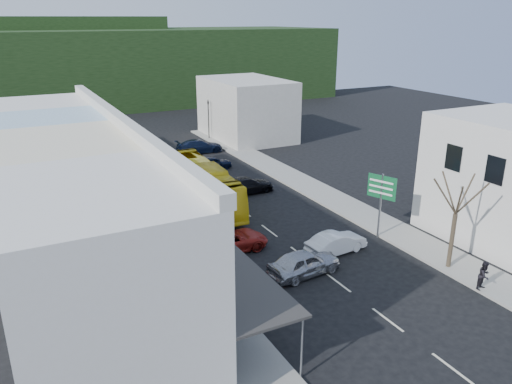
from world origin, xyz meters
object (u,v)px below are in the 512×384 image
at_px(direction_sign, 380,206).
at_px(traffic_signal, 209,120).
at_px(car_red, 231,240).
at_px(street_tree, 455,214).
at_px(pedestrian_right, 484,275).
at_px(car_white, 336,242).
at_px(bus, 201,186).
at_px(pedestrian_left, 179,236).
at_px(car_silver, 304,264).

xyz_separation_m(direction_sign, traffic_signal, (0.68, 31.46, 0.15)).
height_order(car_red, traffic_signal, traffic_signal).
bearing_deg(street_tree, direction_sign, 98.14).
height_order(pedestrian_right, traffic_signal, traffic_signal).
distance_m(pedestrian_right, traffic_signal, 39.49).
bearing_deg(car_white, bus, 14.26).
relative_size(car_white, car_red, 0.96).
xyz_separation_m(pedestrian_left, traffic_signal, (13.10, 27.42, 1.36)).
xyz_separation_m(car_red, pedestrian_right, (9.89, -10.71, 0.30)).
distance_m(car_red, traffic_signal, 30.55).
relative_size(car_red, street_tree, 0.67).
xyz_separation_m(car_white, traffic_signal, (4.53, 32.07, 1.66)).
bearing_deg(pedestrian_right, car_silver, 129.88).
height_order(bus, traffic_signal, traffic_signal).
bearing_deg(direction_sign, bus, 104.30).
distance_m(car_silver, traffic_signal, 34.49).
bearing_deg(street_tree, traffic_signal, 90.12).
height_order(car_silver, direction_sign, direction_sign).
distance_m(bus, car_red, 8.55).
height_order(car_silver, street_tree, street_tree).
bearing_deg(street_tree, car_red, 141.98).
bearing_deg(car_silver, pedestrian_left, 35.07).
distance_m(car_white, direction_sign, 4.18).
bearing_deg(traffic_signal, car_red, 55.80).
xyz_separation_m(car_silver, car_red, (-2.38, 4.80, 0.00)).
distance_m(bus, direction_sign, 13.81).
distance_m(car_white, pedestrian_right, 8.52).
distance_m(car_silver, pedestrian_right, 9.56).
bearing_deg(car_silver, bus, -1.20).
xyz_separation_m(bus, pedestrian_right, (8.55, -19.11, -0.55)).
relative_size(direction_sign, traffic_signal, 0.94).
distance_m(car_red, street_tree, 13.32).
distance_m(pedestrian_left, street_tree, 16.34).
height_order(street_tree, traffic_signal, street_tree).
bearing_deg(car_silver, street_tree, -117.93).
xyz_separation_m(car_red, direction_sign, (9.51, -2.71, 1.51)).
xyz_separation_m(pedestrian_right, traffic_signal, (0.30, 39.46, 1.36)).
relative_size(car_white, street_tree, 0.64).
distance_m(car_white, street_tree, 7.13).
relative_size(street_tree, traffic_signal, 1.46).
relative_size(pedestrian_right, traffic_signal, 0.36).
bearing_deg(direction_sign, car_red, 142.07).
bearing_deg(bus, car_white, -67.36).
height_order(pedestrian_left, direction_sign, direction_sign).
bearing_deg(street_tree, bus, 118.52).
xyz_separation_m(pedestrian_right, direction_sign, (-0.38, 8.00, 1.21)).
height_order(car_silver, pedestrian_right, pedestrian_right).
height_order(pedestrian_right, direction_sign, direction_sign).
bearing_deg(car_red, direction_sign, -103.95).
height_order(bus, pedestrian_right, bus).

